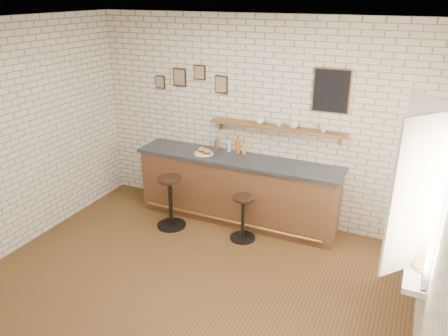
% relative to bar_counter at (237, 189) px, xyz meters
% --- Properties ---
extents(ground, '(5.00, 5.00, 0.00)m').
position_rel_bar_counter_xyz_m(ground, '(0.11, -1.70, -0.51)').
color(ground, brown).
rests_on(ground, ground).
extents(bar_counter, '(3.10, 0.65, 1.01)m').
position_rel_bar_counter_xyz_m(bar_counter, '(0.00, 0.00, 0.00)').
color(bar_counter, brown).
rests_on(bar_counter, ground).
extents(sandwich_plate, '(0.28, 0.28, 0.01)m').
position_rel_bar_counter_xyz_m(sandwich_plate, '(-0.51, -0.06, 0.51)').
color(sandwich_plate, white).
rests_on(sandwich_plate, bar_counter).
extents(ciabatta_sandwich, '(0.24, 0.16, 0.08)m').
position_rel_bar_counter_xyz_m(ciabatta_sandwich, '(-0.50, -0.06, 0.55)').
color(ciabatta_sandwich, tan).
rests_on(ciabatta_sandwich, sandwich_plate).
extents(potato_chips, '(0.26, 0.18, 0.00)m').
position_rel_bar_counter_xyz_m(potato_chips, '(-0.52, -0.06, 0.52)').
color(potato_chips, gold).
rests_on(potato_chips, sandwich_plate).
extents(bitters_bottle_brown, '(0.06, 0.06, 0.19)m').
position_rel_bar_counter_xyz_m(bitters_bottle_brown, '(-0.44, 0.19, 0.58)').
color(bitters_bottle_brown, brown).
rests_on(bitters_bottle_brown, bar_counter).
extents(bitters_bottle_white, '(0.06, 0.06, 0.22)m').
position_rel_bar_counter_xyz_m(bitters_bottle_white, '(-0.22, 0.19, 0.59)').
color(bitters_bottle_white, white).
rests_on(bitters_bottle_white, bar_counter).
extents(bitters_bottle_amber, '(0.06, 0.06, 0.26)m').
position_rel_bar_counter_xyz_m(bitters_bottle_amber, '(-0.07, 0.19, 0.61)').
color(bitters_bottle_amber, '#8F4C17').
rests_on(bitters_bottle_amber, bar_counter).
extents(condiment_bottle_yellow, '(0.06, 0.06, 0.18)m').
position_rel_bar_counter_xyz_m(condiment_bottle_yellow, '(0.03, 0.19, 0.58)').
color(condiment_bottle_yellow, gold).
rests_on(condiment_bottle_yellow, bar_counter).
extents(bar_stool_left, '(0.43, 0.43, 0.78)m').
position_rel_bar_counter_xyz_m(bar_stool_left, '(-0.80, -0.61, -0.09)').
color(bar_stool_left, black).
rests_on(bar_stool_left, ground).
extents(bar_stool_right, '(0.36, 0.36, 0.65)m').
position_rel_bar_counter_xyz_m(bar_stool_right, '(0.30, -0.49, -0.16)').
color(bar_stool_right, black).
rests_on(bar_stool_right, ground).
extents(wall_shelf, '(2.00, 0.18, 0.18)m').
position_rel_bar_counter_xyz_m(wall_shelf, '(0.51, 0.20, 0.97)').
color(wall_shelf, brown).
rests_on(wall_shelf, ground).
extents(shelf_cup_a, '(0.14, 0.14, 0.10)m').
position_rel_bar_counter_xyz_m(shelf_cup_a, '(0.26, 0.20, 1.04)').
color(shelf_cup_a, white).
rests_on(shelf_cup_a, wall_shelf).
extents(shelf_cup_b, '(0.13, 0.13, 0.09)m').
position_rel_bar_counter_xyz_m(shelf_cup_b, '(0.55, 0.20, 1.04)').
color(shelf_cup_b, white).
rests_on(shelf_cup_b, wall_shelf).
extents(shelf_cup_c, '(0.15, 0.15, 0.10)m').
position_rel_bar_counter_xyz_m(shelf_cup_c, '(0.76, 0.20, 1.04)').
color(shelf_cup_c, white).
rests_on(shelf_cup_c, wall_shelf).
extents(shelf_cup_d, '(0.11, 0.11, 0.09)m').
position_rel_bar_counter_xyz_m(shelf_cup_d, '(1.17, 0.20, 1.04)').
color(shelf_cup_d, white).
rests_on(shelf_cup_d, wall_shelf).
extents(back_wall_decor, '(2.96, 0.02, 0.56)m').
position_rel_bar_counter_xyz_m(back_wall_decor, '(0.34, 0.28, 1.54)').
color(back_wall_decor, black).
rests_on(back_wall_decor, ground).
extents(window_sill, '(0.20, 1.35, 0.06)m').
position_rel_bar_counter_xyz_m(window_sill, '(2.51, -1.40, 0.39)').
color(window_sill, white).
rests_on(window_sill, ground).
extents(casement_window, '(0.40, 1.30, 1.56)m').
position_rel_bar_counter_xyz_m(casement_window, '(2.47, -1.40, 1.14)').
color(casement_window, white).
rests_on(casement_window, ground).
extents(book_lower, '(0.20, 0.24, 0.02)m').
position_rel_bar_counter_xyz_m(book_lower, '(2.49, -1.68, 0.43)').
color(book_lower, tan).
rests_on(book_lower, window_sill).
extents(book_upper, '(0.16, 0.21, 0.02)m').
position_rel_bar_counter_xyz_m(book_upper, '(2.49, -1.65, 0.45)').
color(book_upper, tan).
rests_on(book_upper, book_lower).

